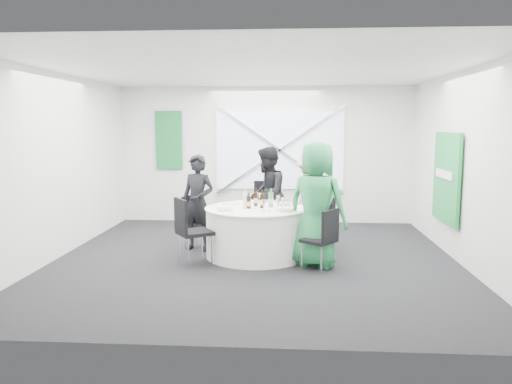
# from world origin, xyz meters

# --- Properties ---
(floor) EXTENTS (6.00, 6.00, 0.00)m
(floor) POSITION_xyz_m (0.00, 0.00, 0.00)
(floor) COLOR black
(floor) RESTS_ON ground
(ceiling) EXTENTS (6.00, 6.00, 0.00)m
(ceiling) POSITION_xyz_m (0.00, 0.00, 2.80)
(ceiling) COLOR silver
(ceiling) RESTS_ON wall_back
(wall_back) EXTENTS (6.00, 0.00, 6.00)m
(wall_back) POSITION_xyz_m (0.00, 3.00, 1.40)
(wall_back) COLOR silver
(wall_back) RESTS_ON floor
(wall_front) EXTENTS (6.00, 0.00, 6.00)m
(wall_front) POSITION_xyz_m (0.00, -3.00, 1.40)
(wall_front) COLOR silver
(wall_front) RESTS_ON floor
(wall_left) EXTENTS (0.00, 6.00, 6.00)m
(wall_left) POSITION_xyz_m (-3.00, 0.00, 1.40)
(wall_left) COLOR silver
(wall_left) RESTS_ON floor
(wall_right) EXTENTS (0.00, 6.00, 6.00)m
(wall_right) POSITION_xyz_m (3.00, 0.00, 1.40)
(wall_right) COLOR silver
(wall_right) RESTS_ON floor
(window_panel) EXTENTS (2.60, 0.03, 1.60)m
(window_panel) POSITION_xyz_m (0.30, 2.96, 1.50)
(window_panel) COLOR silver
(window_panel) RESTS_ON wall_back
(window_brace_a) EXTENTS (2.63, 0.05, 1.84)m
(window_brace_a) POSITION_xyz_m (0.30, 2.92, 1.50)
(window_brace_a) COLOR silver
(window_brace_a) RESTS_ON window_panel
(window_brace_b) EXTENTS (2.63, 0.05, 1.84)m
(window_brace_b) POSITION_xyz_m (0.30, 2.92, 1.50)
(window_brace_b) COLOR silver
(window_brace_b) RESTS_ON window_panel
(green_banner) EXTENTS (0.55, 0.04, 1.20)m
(green_banner) POSITION_xyz_m (-2.00, 2.95, 1.70)
(green_banner) COLOR #156C39
(green_banner) RESTS_ON wall_back
(green_sign) EXTENTS (0.05, 1.20, 1.40)m
(green_sign) POSITION_xyz_m (2.94, 0.60, 1.20)
(green_sign) COLOR #198E36
(green_sign) RESTS_ON wall_right
(banquet_table) EXTENTS (1.56, 1.56, 0.76)m
(banquet_table) POSITION_xyz_m (0.00, 0.20, 0.38)
(banquet_table) COLOR white
(banquet_table) RESTS_ON floor
(chair_back) EXTENTS (0.50, 0.51, 1.02)m
(chair_back) POSITION_xyz_m (0.08, 1.40, 0.60)
(chair_back) COLOR black
(chair_back) RESTS_ON floor
(chair_back_left) EXTENTS (0.52, 0.52, 0.86)m
(chair_back_left) POSITION_xyz_m (-1.04, 0.67, 0.50)
(chair_back_left) COLOR black
(chair_back_left) RESTS_ON floor
(chair_back_right) EXTENTS (0.53, 0.52, 0.87)m
(chair_back_right) POSITION_xyz_m (1.04, 0.66, 0.51)
(chair_back_right) COLOR black
(chair_back_right) RESTS_ON floor
(chair_front_right) EXTENTS (0.56, 0.56, 0.88)m
(chair_front_right) POSITION_xyz_m (0.98, -0.55, 0.51)
(chair_front_right) COLOR black
(chair_front_right) RESTS_ON floor
(chair_front_left) EXTENTS (0.62, 0.62, 0.98)m
(chair_front_left) POSITION_xyz_m (-0.92, -0.40, 0.58)
(chair_front_left) COLOR black
(chair_front_left) RESTS_ON floor
(person_man_back_left) EXTENTS (0.65, 0.53, 1.54)m
(person_man_back_left) POSITION_xyz_m (-0.96, 0.53, 0.77)
(person_man_back_left) COLOR black
(person_man_back_left) RESTS_ON floor
(person_man_back) EXTENTS (0.52, 0.84, 1.64)m
(person_man_back) POSITION_xyz_m (0.12, 1.26, 0.82)
(person_man_back) COLOR black
(person_man_back) RESTS_ON floor
(person_woman_pink) EXTENTS (1.11, 0.97, 1.58)m
(person_woman_pink) POSITION_xyz_m (0.87, 0.80, 0.79)
(person_woman_pink) COLOR pink
(person_woman_pink) RESTS_ON floor
(person_woman_green) EXTENTS (1.04, 0.91, 1.79)m
(person_woman_green) POSITION_xyz_m (0.89, -0.28, 0.89)
(person_woman_green) COLOR #248646
(person_woman_green) RESTS_ON floor
(plate_back) EXTENTS (0.29, 0.29, 0.01)m
(plate_back) POSITION_xyz_m (0.01, 0.71, 0.77)
(plate_back) COLOR white
(plate_back) RESTS_ON banquet_table
(plate_back_left) EXTENTS (0.29, 0.29, 0.01)m
(plate_back_left) POSITION_xyz_m (-0.41, 0.50, 0.77)
(plate_back_left) COLOR white
(plate_back_left) RESTS_ON banquet_table
(plate_back_right) EXTENTS (0.27, 0.27, 0.04)m
(plate_back_right) POSITION_xyz_m (0.44, 0.43, 0.78)
(plate_back_right) COLOR white
(plate_back_right) RESTS_ON banquet_table
(plate_front_right) EXTENTS (0.29, 0.29, 0.04)m
(plate_front_right) POSITION_xyz_m (0.47, -0.14, 0.78)
(plate_front_right) COLOR white
(plate_front_right) RESTS_ON banquet_table
(plate_front_left) EXTENTS (0.24, 0.24, 0.01)m
(plate_front_left) POSITION_xyz_m (-0.43, -0.06, 0.77)
(plate_front_left) COLOR white
(plate_front_left) RESTS_ON banquet_table
(napkin) EXTENTS (0.20, 0.17, 0.05)m
(napkin) POSITION_xyz_m (-0.44, -0.13, 0.80)
(napkin) COLOR white
(napkin) RESTS_ON plate_front_left
(beer_bottle_a) EXTENTS (0.06, 0.06, 0.26)m
(beer_bottle_a) POSITION_xyz_m (-0.16, 0.24, 0.86)
(beer_bottle_a) COLOR #381C0A
(beer_bottle_a) RESTS_ON banquet_table
(beer_bottle_b) EXTENTS (0.06, 0.06, 0.28)m
(beer_bottle_b) POSITION_xyz_m (-0.01, 0.35, 0.87)
(beer_bottle_b) COLOR #381C0A
(beer_bottle_b) RESTS_ON banquet_table
(beer_bottle_c) EXTENTS (0.06, 0.06, 0.27)m
(beer_bottle_c) POSITION_xyz_m (0.09, 0.16, 0.87)
(beer_bottle_c) COLOR #381C0A
(beer_bottle_c) RESTS_ON banquet_table
(beer_bottle_d) EXTENTS (0.06, 0.06, 0.25)m
(beer_bottle_d) POSITION_xyz_m (-0.10, 0.10, 0.85)
(beer_bottle_d) COLOR #381C0A
(beer_bottle_d) RESTS_ON banquet_table
(green_water_bottle) EXTENTS (0.08, 0.08, 0.29)m
(green_water_bottle) POSITION_xyz_m (0.22, 0.28, 0.87)
(green_water_bottle) COLOR green
(green_water_bottle) RESTS_ON banquet_table
(clear_water_bottle) EXTENTS (0.08, 0.08, 0.28)m
(clear_water_bottle) POSITION_xyz_m (-0.16, 0.14, 0.87)
(clear_water_bottle) COLOR silver
(clear_water_bottle) RESTS_ON banquet_table
(wine_glass_a) EXTENTS (0.07, 0.07, 0.17)m
(wine_glass_a) POSITION_xyz_m (0.02, 0.59, 0.88)
(wine_glass_a) COLOR white
(wine_glass_a) RESTS_ON banquet_table
(wine_glass_b) EXTENTS (0.07, 0.07, 0.17)m
(wine_glass_b) POSITION_xyz_m (0.34, -0.00, 0.88)
(wine_glass_b) COLOR white
(wine_glass_b) RESTS_ON banquet_table
(wine_glass_c) EXTENTS (0.07, 0.07, 0.17)m
(wine_glass_c) POSITION_xyz_m (0.13, -0.11, 0.88)
(wine_glass_c) COLOR white
(wine_glass_c) RESTS_ON banquet_table
(wine_glass_d) EXTENTS (0.07, 0.07, 0.17)m
(wine_glass_d) POSITION_xyz_m (0.21, -0.05, 0.88)
(wine_glass_d) COLOR white
(wine_glass_d) RESTS_ON banquet_table
(wine_glass_e) EXTENTS (0.07, 0.07, 0.17)m
(wine_glass_e) POSITION_xyz_m (0.33, 0.36, 0.88)
(wine_glass_e) COLOR white
(wine_glass_e) RESTS_ON banquet_table
(wine_glass_f) EXTENTS (0.07, 0.07, 0.17)m
(wine_glass_f) POSITION_xyz_m (0.41, 0.12, 0.88)
(wine_glass_f) COLOR white
(wine_glass_f) RESTS_ON banquet_table
(wine_glass_g) EXTENTS (0.07, 0.07, 0.17)m
(wine_glass_g) POSITION_xyz_m (-0.22, 0.52, 0.88)
(wine_glass_g) COLOR white
(wine_glass_g) RESTS_ON banquet_table
(fork_a) EXTENTS (0.15, 0.03, 0.01)m
(fork_a) POSITION_xyz_m (0.22, 0.73, 0.76)
(fork_a) COLOR silver
(fork_a) RESTS_ON banquet_table
(knife_a) EXTENTS (0.15, 0.02, 0.01)m
(knife_a) POSITION_xyz_m (-0.18, 0.75, 0.76)
(knife_a) COLOR silver
(knife_a) RESTS_ON banquet_table
(fork_b) EXTENTS (0.08, 0.14, 0.01)m
(fork_b) POSITION_xyz_m (0.57, 0.30, 0.76)
(fork_b) COLOR silver
(fork_b) RESTS_ON banquet_table
(knife_b) EXTENTS (0.08, 0.14, 0.01)m
(knife_b) POSITION_xyz_m (0.40, 0.61, 0.76)
(knife_b) COLOR silver
(knife_b) RESTS_ON banquet_table
(fork_c) EXTENTS (0.10, 0.13, 0.01)m
(fork_c) POSITION_xyz_m (-0.55, 0.02, 0.76)
(fork_c) COLOR silver
(fork_c) RESTS_ON banquet_table
(knife_c) EXTENTS (0.11, 0.12, 0.01)m
(knife_c) POSITION_xyz_m (-0.30, -0.29, 0.76)
(knife_c) COLOR silver
(knife_c) RESTS_ON banquet_table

